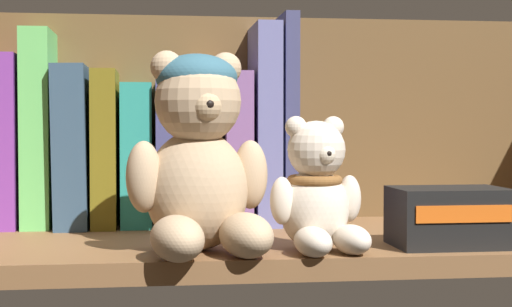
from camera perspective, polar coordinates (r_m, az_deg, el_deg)
name	(u,v)px	position (r cm, az deg, el deg)	size (l,w,h in cm)	color
shelf_board	(287,244)	(82.01, 2.24, -6.66)	(79.55, 29.49, 2.00)	brown
shelf_back_panel	(266,126)	(96.22, 0.74, 2.00)	(81.95, 1.20, 26.65)	brown
book_2	(12,141)	(93.16, -17.43, 0.87)	(2.55, 11.63, 19.29)	#773496
book_3	(41,129)	(92.63, -15.44, 1.74)	(3.14, 11.52, 22.08)	#61C05F
book_4	(75,146)	(92.20, -13.09, 0.51)	(3.58, 14.46, 18.06)	#304961
book_5	(107,148)	(91.91, -10.87, 0.38)	(2.74, 13.65, 17.59)	brown
book_6	(137,154)	(91.79, -8.67, -0.07)	(3.43, 12.73, 16.13)	teal
book_7	(170,152)	(91.77, -6.31, 0.07)	(3.27, 14.88, 16.55)	#3E4073
book_8	(203,141)	(91.88, -3.91, 0.89)	(3.58, 10.31, 19.14)	#866756
book_9	(234,148)	(92.20, -1.60, 0.38)	(3.03, 13.69, 17.48)	#805794
book_10	(262,125)	(92.55, 0.46, 2.10)	(2.79, 13.92, 23.00)	#6567A3
book_11	(284,120)	(92.94, 2.06, 2.47)	(1.60, 12.31, 24.22)	#3B3D66
teddy_bear_larger	(199,157)	(70.36, -4.18, -0.24)	(13.50, 14.06, 18.15)	tan
teddy_bear_smaller	(317,193)	(71.21, 4.50, -2.93)	(9.20, 9.55, 12.29)	beige
small_product_box	(449,217)	(76.16, 13.91, -4.52)	(10.58, 7.39, 5.55)	black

